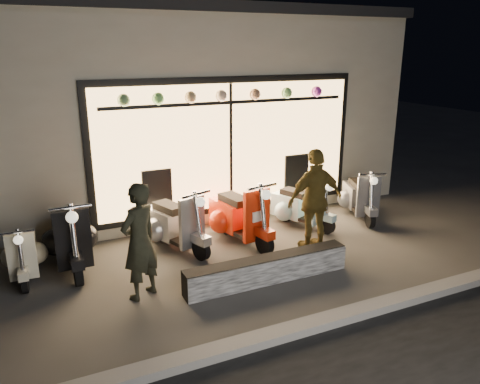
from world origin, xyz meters
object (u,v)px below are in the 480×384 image
object	(u,v)px
graffiti_barrier	(267,269)
scooter_silver	(172,223)
scooter_red	(236,215)
man	(139,242)
woman	(315,200)

from	to	relation	value
graffiti_barrier	scooter_silver	xyz separation A→B (m)	(-0.91, 1.88, 0.24)
graffiti_barrier	scooter_red	bearing A→B (deg)	81.21
man	woman	distance (m)	3.14
graffiti_barrier	woman	xyz separation A→B (m)	(1.31, 0.74, 0.69)
man	scooter_red	bearing A→B (deg)	-177.83
graffiti_barrier	scooter_red	world-z (taller)	scooter_red
scooter_red	woman	world-z (taller)	woman
scooter_silver	man	world-z (taller)	man
scooter_silver	man	size ratio (longest dim) A/B	0.91
scooter_silver	scooter_red	world-z (taller)	scooter_red
scooter_silver	woman	size ratio (longest dim) A/B	0.86
scooter_silver	scooter_red	distance (m)	1.18
man	graffiti_barrier	bearing A→B (deg)	137.73
scooter_silver	man	xyz separation A→B (m)	(-0.90, -1.52, 0.40)
woman	scooter_silver	bearing A→B (deg)	-26.78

